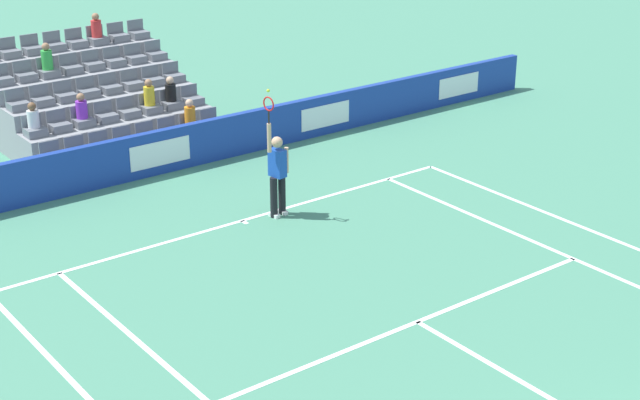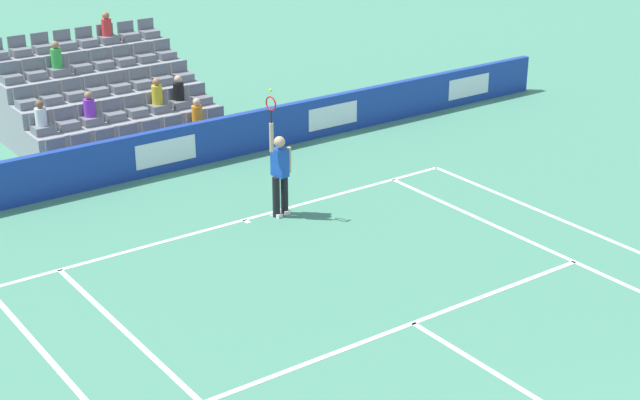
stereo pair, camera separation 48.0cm
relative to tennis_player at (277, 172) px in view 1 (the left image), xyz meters
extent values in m
cube|color=white|center=(0.78, -0.22, -0.99)|extent=(10.97, 0.10, 0.01)
cube|color=white|center=(0.78, 5.27, -0.99)|extent=(8.23, 0.10, 0.01)
cube|color=white|center=(-3.33, 5.72, -0.99)|extent=(0.10, 11.89, 0.01)
cube|color=white|center=(-4.70, 5.72, -0.99)|extent=(0.10, 11.89, 0.01)
cube|color=white|center=(0.78, -0.12, -0.99)|extent=(0.10, 0.20, 0.01)
cube|color=#193899|center=(0.78, -3.84, -0.46)|extent=(24.74, 0.20, 1.07)
cube|color=white|center=(-9.12, -3.73, -0.46)|extent=(1.58, 0.01, 0.60)
cube|color=white|center=(-4.17, -3.73, -0.46)|extent=(1.58, 0.01, 0.60)
cube|color=white|center=(0.78, -3.73, -0.46)|extent=(1.58, 0.01, 0.60)
cylinder|color=black|center=(-0.13, -0.02, -0.54)|extent=(0.16, 0.16, 0.90)
cylinder|color=black|center=(0.11, 0.02, -0.54)|extent=(0.16, 0.16, 0.90)
cube|color=white|center=(-0.13, -0.02, -0.95)|extent=(0.16, 0.28, 0.08)
cube|color=white|center=(0.11, 0.02, -0.95)|extent=(0.16, 0.28, 0.08)
cube|color=#1947B2|center=(-0.01, 0.00, 0.21)|extent=(0.27, 0.39, 0.60)
sphere|color=#D3A884|center=(-0.01, 0.00, 0.67)|extent=(0.24, 0.24, 0.24)
cylinder|color=#D3A884|center=(0.21, 0.03, 0.82)|extent=(0.09, 0.09, 0.62)
cylinder|color=#D3A884|center=(-0.23, 0.01, 0.23)|extent=(0.09, 0.09, 0.56)
cylinder|color=black|center=(0.21, 0.03, 1.27)|extent=(0.04, 0.04, 0.28)
torus|color=red|center=(0.21, 0.03, 1.55)|extent=(0.08, 0.31, 0.31)
sphere|color=#D1E533|center=(0.21, 0.03, 1.83)|extent=(0.07, 0.07, 0.07)
cube|color=gray|center=(0.78, -4.92, -0.78)|extent=(4.96, 0.95, 0.42)
cube|color=slate|center=(-1.39, -4.92, -0.47)|extent=(0.48, 0.44, 0.20)
cube|color=slate|center=(-1.39, -5.12, -0.22)|extent=(0.48, 0.04, 0.30)
cube|color=slate|center=(-0.77, -4.92, -0.47)|extent=(0.48, 0.44, 0.20)
cube|color=slate|center=(-0.77, -5.12, -0.22)|extent=(0.48, 0.04, 0.30)
cube|color=slate|center=(-0.15, -4.92, -0.47)|extent=(0.48, 0.44, 0.20)
cube|color=slate|center=(-0.15, -5.12, -0.22)|extent=(0.48, 0.04, 0.30)
cube|color=slate|center=(0.47, -4.92, -0.47)|extent=(0.48, 0.44, 0.20)
cube|color=slate|center=(0.47, -5.12, -0.22)|extent=(0.48, 0.04, 0.30)
cube|color=slate|center=(1.09, -4.92, -0.47)|extent=(0.48, 0.44, 0.20)
cube|color=slate|center=(1.09, -5.12, -0.22)|extent=(0.48, 0.04, 0.30)
cube|color=slate|center=(1.71, -4.92, -0.47)|extent=(0.48, 0.44, 0.20)
cube|color=slate|center=(1.71, -5.12, -0.22)|extent=(0.48, 0.04, 0.30)
cube|color=slate|center=(2.33, -4.92, -0.47)|extent=(0.48, 0.44, 0.20)
cube|color=slate|center=(2.33, -5.12, -0.22)|extent=(0.48, 0.04, 0.30)
cube|color=slate|center=(2.95, -4.92, -0.47)|extent=(0.48, 0.44, 0.20)
cube|color=slate|center=(2.95, -5.12, -0.22)|extent=(0.48, 0.04, 0.30)
cube|color=gray|center=(0.78, -5.87, -0.57)|extent=(4.96, 0.95, 0.84)
cube|color=slate|center=(-1.39, -5.87, -0.05)|extent=(0.48, 0.44, 0.20)
cube|color=slate|center=(-1.39, -6.07, 0.20)|extent=(0.48, 0.04, 0.30)
cube|color=slate|center=(-0.77, -5.87, -0.05)|extent=(0.48, 0.44, 0.20)
cube|color=slate|center=(-0.77, -6.07, 0.20)|extent=(0.48, 0.04, 0.30)
cube|color=slate|center=(-0.15, -5.87, -0.05)|extent=(0.48, 0.44, 0.20)
cube|color=slate|center=(-0.15, -6.07, 0.20)|extent=(0.48, 0.04, 0.30)
cube|color=slate|center=(0.47, -5.87, -0.05)|extent=(0.48, 0.44, 0.20)
cube|color=slate|center=(0.47, -6.07, 0.20)|extent=(0.48, 0.04, 0.30)
cube|color=slate|center=(1.09, -5.87, -0.05)|extent=(0.48, 0.44, 0.20)
cube|color=slate|center=(1.09, -6.07, 0.20)|extent=(0.48, 0.04, 0.30)
cube|color=slate|center=(1.71, -5.87, -0.05)|extent=(0.48, 0.44, 0.20)
cube|color=slate|center=(1.71, -6.07, 0.20)|extent=(0.48, 0.04, 0.30)
cube|color=slate|center=(2.33, -5.87, -0.05)|extent=(0.48, 0.44, 0.20)
cube|color=slate|center=(2.33, -6.07, 0.20)|extent=(0.48, 0.04, 0.30)
cube|color=slate|center=(2.95, -5.87, -0.05)|extent=(0.48, 0.44, 0.20)
cube|color=slate|center=(2.95, -6.07, 0.20)|extent=(0.48, 0.04, 0.30)
cube|color=gray|center=(0.78, -6.82, -0.36)|extent=(4.96, 0.95, 1.26)
cube|color=slate|center=(-1.39, -6.82, 0.37)|extent=(0.48, 0.44, 0.20)
cube|color=slate|center=(-1.39, -7.02, 0.62)|extent=(0.48, 0.04, 0.30)
cube|color=slate|center=(-0.77, -6.82, 0.37)|extent=(0.48, 0.44, 0.20)
cube|color=slate|center=(-0.77, -7.02, 0.62)|extent=(0.48, 0.04, 0.30)
cube|color=slate|center=(-0.15, -6.82, 0.37)|extent=(0.48, 0.44, 0.20)
cube|color=slate|center=(-0.15, -7.02, 0.62)|extent=(0.48, 0.04, 0.30)
cube|color=slate|center=(0.47, -6.82, 0.37)|extent=(0.48, 0.44, 0.20)
cube|color=slate|center=(0.47, -7.02, 0.62)|extent=(0.48, 0.04, 0.30)
cube|color=slate|center=(1.09, -6.82, 0.37)|extent=(0.48, 0.44, 0.20)
cube|color=slate|center=(1.09, -7.02, 0.62)|extent=(0.48, 0.04, 0.30)
cube|color=slate|center=(1.71, -6.82, 0.37)|extent=(0.48, 0.44, 0.20)
cube|color=slate|center=(1.71, -7.02, 0.62)|extent=(0.48, 0.04, 0.30)
cube|color=slate|center=(2.33, -6.82, 0.37)|extent=(0.48, 0.44, 0.20)
cube|color=slate|center=(2.33, -7.02, 0.62)|extent=(0.48, 0.04, 0.30)
cube|color=slate|center=(2.95, -6.82, 0.37)|extent=(0.48, 0.44, 0.20)
cube|color=slate|center=(2.95, -7.02, 0.62)|extent=(0.48, 0.04, 0.30)
cube|color=gray|center=(0.78, -7.77, -0.15)|extent=(4.96, 0.95, 1.68)
cube|color=slate|center=(-1.39, -7.77, 0.79)|extent=(0.48, 0.44, 0.20)
cube|color=slate|center=(-1.39, -7.97, 1.04)|extent=(0.48, 0.04, 0.30)
cube|color=slate|center=(-0.77, -7.77, 0.79)|extent=(0.48, 0.44, 0.20)
cube|color=slate|center=(-0.77, -7.97, 1.04)|extent=(0.48, 0.04, 0.30)
cube|color=slate|center=(-0.15, -7.77, 0.79)|extent=(0.48, 0.44, 0.20)
cube|color=slate|center=(-0.15, -7.97, 1.04)|extent=(0.48, 0.04, 0.30)
cube|color=slate|center=(0.47, -7.77, 0.79)|extent=(0.48, 0.44, 0.20)
cube|color=slate|center=(0.47, -7.97, 1.04)|extent=(0.48, 0.04, 0.30)
cube|color=slate|center=(1.09, -7.77, 0.79)|extent=(0.48, 0.44, 0.20)
cube|color=slate|center=(1.09, -7.97, 1.04)|extent=(0.48, 0.04, 0.30)
cube|color=slate|center=(1.71, -7.77, 0.79)|extent=(0.48, 0.44, 0.20)
cube|color=slate|center=(1.71, -7.97, 1.04)|extent=(0.48, 0.04, 0.30)
cube|color=slate|center=(2.33, -7.77, 0.79)|extent=(0.48, 0.44, 0.20)
cube|color=slate|center=(2.33, -7.97, 1.04)|extent=(0.48, 0.04, 0.30)
cube|color=slate|center=(2.95, -7.77, 0.79)|extent=(0.48, 0.44, 0.20)
cube|color=gray|center=(0.78, -8.72, 0.06)|extent=(4.96, 0.95, 2.10)
cube|color=slate|center=(-1.39, -8.72, 1.21)|extent=(0.48, 0.44, 0.20)
cube|color=slate|center=(-1.39, -8.92, 1.46)|extent=(0.48, 0.04, 0.30)
cube|color=slate|center=(-0.77, -8.72, 1.21)|extent=(0.48, 0.44, 0.20)
cube|color=slate|center=(-0.77, -8.92, 1.46)|extent=(0.48, 0.04, 0.30)
cube|color=slate|center=(-0.15, -8.72, 1.21)|extent=(0.48, 0.44, 0.20)
cube|color=slate|center=(-0.15, -8.92, 1.46)|extent=(0.48, 0.04, 0.30)
cube|color=slate|center=(0.47, -8.72, 1.21)|extent=(0.48, 0.44, 0.20)
cube|color=slate|center=(0.47, -8.92, 1.46)|extent=(0.48, 0.04, 0.30)
cube|color=slate|center=(1.09, -8.72, 1.21)|extent=(0.48, 0.44, 0.20)
cube|color=slate|center=(1.09, -8.92, 1.46)|extent=(0.48, 0.04, 0.30)
cube|color=slate|center=(1.71, -8.72, 1.21)|extent=(0.48, 0.44, 0.20)
cube|color=slate|center=(1.71, -8.92, 1.46)|extent=(0.48, 0.04, 0.30)
cube|color=slate|center=(2.33, -8.72, 1.21)|extent=(0.48, 0.44, 0.20)
cube|color=slate|center=(2.33, -8.92, 1.46)|extent=(0.48, 0.04, 0.30)
cylinder|color=green|center=(1.71, -7.82, 1.14)|extent=(0.28, 0.28, 0.49)
sphere|color=#9E7251|center=(1.71, -7.82, 1.48)|extent=(0.20, 0.20, 0.20)
cylinder|color=orange|center=(-0.77, -4.97, -0.13)|extent=(0.28, 0.28, 0.49)
sphere|color=#D3A884|center=(-0.77, -4.97, 0.21)|extent=(0.20, 0.20, 0.20)
cylinder|color=yellow|center=(-0.15, -5.92, 0.29)|extent=(0.28, 0.28, 0.49)
sphere|color=#9E7251|center=(-0.15, -5.92, 0.63)|extent=(0.20, 0.20, 0.20)
cylinder|color=purple|center=(1.71, -5.92, 0.27)|extent=(0.28, 0.28, 0.44)
sphere|color=#9E7251|center=(1.71, -5.92, 0.58)|extent=(0.20, 0.20, 0.20)
cylinder|color=red|center=(-0.15, -8.77, 1.54)|extent=(0.28, 0.28, 0.46)
sphere|color=#9E7251|center=(-0.15, -8.77, 1.87)|extent=(0.20, 0.20, 0.20)
cylinder|color=white|center=(2.95, -5.92, 0.26)|extent=(0.28, 0.28, 0.43)
sphere|color=brown|center=(2.95, -5.92, 0.57)|extent=(0.20, 0.20, 0.20)
cylinder|color=black|center=(-0.77, -5.92, 0.27)|extent=(0.28, 0.28, 0.45)
sphere|color=#D3A884|center=(-0.77, -5.92, 0.60)|extent=(0.20, 0.20, 0.20)
camera|label=1|loc=(11.02, 15.94, 7.25)|focal=54.89mm
camera|label=2|loc=(10.63, 16.23, 7.25)|focal=54.89mm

